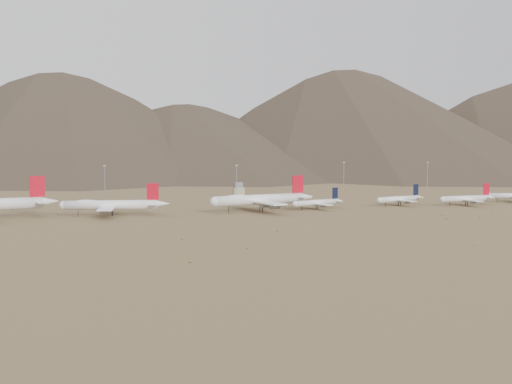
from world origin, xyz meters
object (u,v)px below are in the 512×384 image
object	(u,v)px
narrowbody_b	(400,199)
widebody_centre	(111,205)
narrowbody_a	(318,202)
widebody_east	(260,199)
control_tower	(238,191)

from	to	relation	value
narrowbody_b	widebody_centre	bearing A→B (deg)	165.98
widebody_centre	narrowbody_a	distance (m)	130.94
widebody_east	control_tower	size ratio (longest dim) A/B	6.04
narrowbody_b	control_tower	size ratio (longest dim) A/B	3.41
control_tower	widebody_centre	bearing A→B (deg)	-137.39
widebody_east	narrowbody_a	distance (m)	39.58
widebody_east	narrowbody_b	distance (m)	102.48
widebody_centre	widebody_east	xyz separation A→B (m)	(91.51, -0.67, 0.92)
narrowbody_a	control_tower	distance (m)	98.01
narrowbody_b	control_tower	world-z (taller)	narrowbody_b
narrowbody_a	narrowbody_b	distance (m)	63.03
widebody_centre	narrowbody_b	xyz separation A→B (m)	(193.56, 8.23, -2.10)
widebody_east	narrowbody_a	bearing A→B (deg)	-8.80
widebody_east	narrowbody_a	size ratio (longest dim) A/B	1.84
widebody_centre	narrowbody_b	world-z (taller)	widebody_centre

